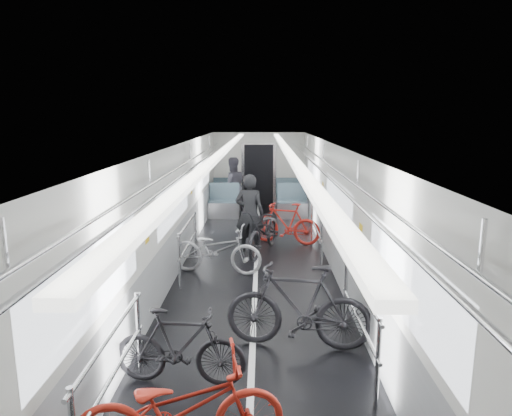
{
  "coord_description": "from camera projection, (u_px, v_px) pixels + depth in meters",
  "views": [
    {
      "loc": [
        0.12,
        -8.07,
        2.94
      ],
      "look_at": [
        0.0,
        0.53,
        1.19
      ],
      "focal_mm": 32.0,
      "sensor_mm": 36.0,
      "label": 1
    }
  ],
  "objects": [
    {
      "name": "bike_right_far",
      "position": [
        286.0,
        223.0,
        10.58
      ],
      "size": [
        1.68,
        0.93,
        0.97
      ],
      "primitive_type": "imported",
      "rotation": [
        0.0,
        0.0,
        -1.88
      ],
      "color": "red",
      "rests_on": "floor"
    },
    {
      "name": "person_standing",
      "position": [
        250.0,
        213.0,
        9.86
      ],
      "size": [
        0.68,
        0.5,
        1.72
      ],
      "primitive_type": "imported",
      "rotation": [
        0.0,
        0.0,
        3.0
      ],
      "color": "black",
      "rests_on": "floor"
    },
    {
      "name": "bike_left_mid",
      "position": [
        180.0,
        347.0,
        5.01
      ],
      "size": [
        1.51,
        0.56,
        0.89
      ],
      "primitive_type": "imported",
      "rotation": [
        0.0,
        0.0,
        1.47
      ],
      "color": "black",
      "rests_on": "floor"
    },
    {
      "name": "bike_left_near",
      "position": [
        180.0,
        409.0,
        3.9
      ],
      "size": [
        1.89,
        0.97,
        0.95
      ],
      "primitive_type": "imported",
      "rotation": [
        0.0,
        0.0,
        1.77
      ],
      "color": "red",
      "rests_on": "floor"
    },
    {
      "name": "person_seated",
      "position": [
        232.0,
        186.0,
        13.71
      ],
      "size": [
        1.0,
        0.88,
        1.72
      ],
      "primitive_type": "imported",
      "rotation": [
        0.0,
        0.0,
        3.46
      ],
      "color": "#33313A",
      "rests_on": "floor"
    },
    {
      "name": "bike_aisle",
      "position": [
        264.0,
        231.0,
        9.83
      ],
      "size": [
        1.19,
        2.01,
        1.0
      ],
      "primitive_type": "imported",
      "rotation": [
        0.0,
        0.0,
        -0.3
      ],
      "color": "black",
      "rests_on": "floor"
    },
    {
      "name": "bike_right_near",
      "position": [
        299.0,
        306.0,
        5.8
      ],
      "size": [
        1.92,
        0.8,
        1.12
      ],
      "primitive_type": "imported",
      "rotation": [
        0.0,
        0.0,
        -1.72
      ],
      "color": "black",
      "rests_on": "floor"
    },
    {
      "name": "bike_left_far",
      "position": [
        216.0,
        249.0,
        8.59
      ],
      "size": [
        1.84,
        0.94,
        0.92
      ],
      "primitive_type": "imported",
      "rotation": [
        0.0,
        0.0,
        1.38
      ],
      "color": "#98989C",
      "rests_on": "floor"
    },
    {
      "name": "car_shell",
      "position": [
        257.0,
        200.0,
        10.01
      ],
      "size": [
        3.02,
        14.01,
        2.41
      ],
      "color": "black",
      "rests_on": "ground"
    }
  ]
}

